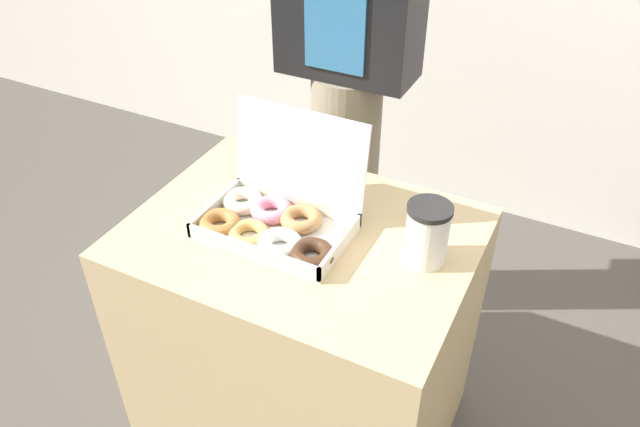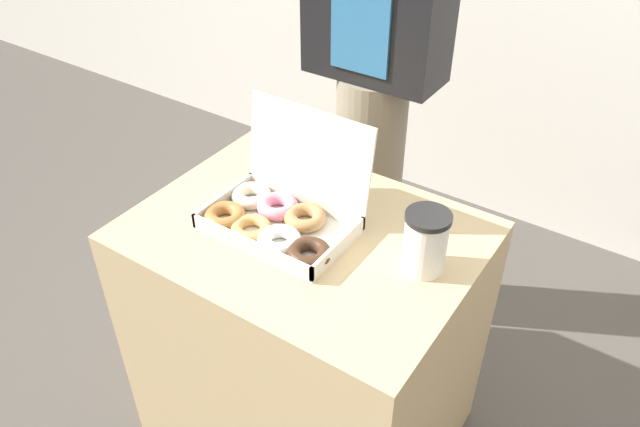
{
  "view_description": "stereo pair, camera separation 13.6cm",
  "coord_description": "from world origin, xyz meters",
  "views": [
    {
      "loc": [
        0.55,
        -1.0,
        1.65
      ],
      "look_at": [
        0.06,
        -0.03,
        0.83
      ],
      "focal_mm": 35.0,
      "sensor_mm": 36.0,
      "label": 1
    },
    {
      "loc": [
        0.67,
        -0.94,
        1.65
      ],
      "look_at": [
        0.06,
        -0.03,
        0.83
      ],
      "focal_mm": 35.0,
      "sensor_mm": 36.0,
      "label": 2
    }
  ],
  "objects": [
    {
      "name": "person_customer",
      "position": [
        -0.15,
        0.57,
        0.95
      ],
      "size": [
        0.4,
        0.23,
        1.69
      ],
      "color": "gray",
      "rests_on": "ground_plane"
    },
    {
      "name": "table",
      "position": [
        0.0,
        0.0,
        0.37
      ],
      "size": [
        0.8,
        0.6,
        0.74
      ],
      "color": "tan",
      "rests_on": "ground_plane"
    },
    {
      "name": "ground_plane",
      "position": [
        0.0,
        0.0,
        0.0
      ],
      "size": [
        14.0,
        14.0,
        0.0
      ],
      "primitive_type": "plane",
      "color": "#4C4742"
    },
    {
      "name": "donut_box",
      "position": [
        -0.06,
        -0.02,
        0.78
      ],
      "size": [
        0.37,
        0.26,
        0.26
      ],
      "color": "silver",
      "rests_on": "table"
    },
    {
      "name": "coffee_cup",
      "position": [
        0.29,
        0.03,
        0.81
      ],
      "size": [
        0.1,
        0.1,
        0.14
      ],
      "color": "white",
      "rests_on": "table"
    }
  ]
}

